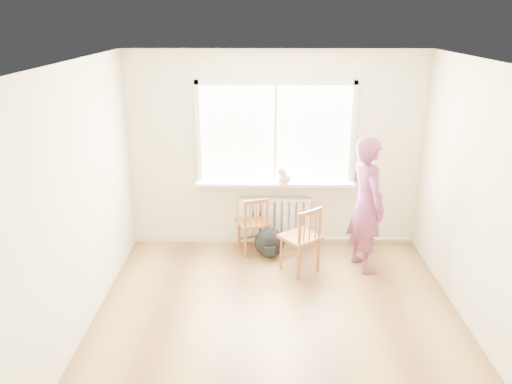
{
  "coord_description": "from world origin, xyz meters",
  "views": [
    {
      "loc": [
        -0.18,
        -4.32,
        3.11
      ],
      "look_at": [
        -0.25,
        1.2,
        1.14
      ],
      "focal_mm": 35.0,
      "sensor_mm": 36.0,
      "label": 1
    }
  ],
  "objects_px": {
    "cat": "(284,175)",
    "backpack": "(270,243)",
    "chair_right": "(303,240)",
    "chair_left": "(254,225)",
    "person": "(366,205)"
  },
  "relations": [
    {
      "from": "person",
      "to": "chair_right",
      "type": "bearing_deg",
      "value": 80.62
    },
    {
      "from": "cat",
      "to": "backpack",
      "type": "height_order",
      "value": "cat"
    },
    {
      "from": "person",
      "to": "backpack",
      "type": "height_order",
      "value": "person"
    },
    {
      "from": "chair_left",
      "to": "person",
      "type": "bearing_deg",
      "value": 144.82
    },
    {
      "from": "person",
      "to": "cat",
      "type": "distance_m",
      "value": 1.16
    },
    {
      "from": "backpack",
      "to": "chair_right",
      "type": "bearing_deg",
      "value": -45.48
    },
    {
      "from": "cat",
      "to": "backpack",
      "type": "xyz_separation_m",
      "value": [
        -0.19,
        -0.28,
        -0.87
      ]
    },
    {
      "from": "chair_left",
      "to": "cat",
      "type": "bearing_deg",
      "value": -179.23
    },
    {
      "from": "chair_left",
      "to": "person",
      "type": "height_order",
      "value": "person"
    },
    {
      "from": "chair_left",
      "to": "cat",
      "type": "height_order",
      "value": "cat"
    },
    {
      "from": "person",
      "to": "cat",
      "type": "bearing_deg",
      "value": 41.54
    },
    {
      "from": "chair_left",
      "to": "backpack",
      "type": "relative_size",
      "value": 1.98
    },
    {
      "from": "chair_left",
      "to": "person",
      "type": "distance_m",
      "value": 1.54
    },
    {
      "from": "cat",
      "to": "backpack",
      "type": "distance_m",
      "value": 0.93
    },
    {
      "from": "chair_left",
      "to": "cat",
      "type": "xyz_separation_m",
      "value": [
        0.41,
        0.15,
        0.66
      ]
    }
  ]
}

